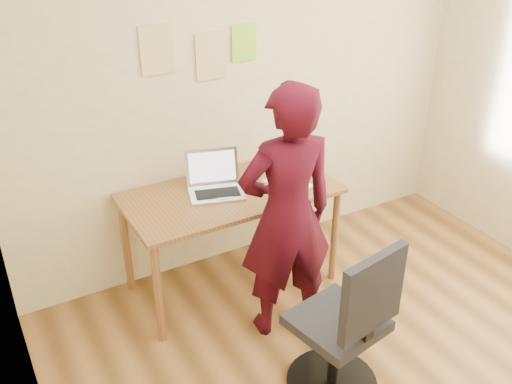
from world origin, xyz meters
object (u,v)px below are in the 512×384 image
desk (231,203)px  laptop (215,184)px  phone (280,195)px  office_chair (345,333)px  person (287,216)px

desk → laptop: (-0.09, 0.05, 0.14)m
laptop → phone: 0.43m
desk → phone: phone is taller
laptop → office_chair: size_ratio=0.43×
laptop → office_chair: bearing=-66.4°
phone → person: person is taller
phone → office_chair: office_chair is taller
phone → person: 0.38m
desk → person: person is taller
desk → phone: bearing=-40.3°
phone → laptop: bearing=154.2°
phone → office_chair: 1.04m
desk → person: (0.09, -0.55, 0.16)m
desk → person: bearing=-81.0°
desk → office_chair: bearing=-86.9°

